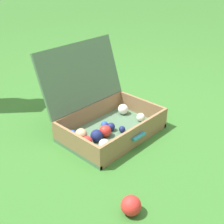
{
  "coord_description": "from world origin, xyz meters",
  "views": [
    {
      "loc": [
        -1.3,
        -1.18,
        1.07
      ],
      "look_at": [
        -0.08,
        -0.03,
        0.17
      ],
      "focal_mm": 47.1,
      "sensor_mm": 36.0,
      "label": 1
    }
  ],
  "objects": [
    {
      "name": "open_suitcase",
      "position": [
        -0.09,
        0.04,
        0.12
      ],
      "size": [
        0.65,
        0.6,
        0.56
      ],
      "color": "#4C7051",
      "rests_on": "ground"
    },
    {
      "name": "ground_plane",
      "position": [
        0.0,
        0.0,
        0.0
      ],
      "size": [
        16.0,
        16.0,
        0.0
      ],
      "primitive_type": "plane",
      "color": "#336B28"
    },
    {
      "name": "stray_ball_on_grass",
      "position": [
        -0.52,
        -0.57,
        0.05
      ],
      "size": [
        0.1,
        0.1,
        0.1
      ],
      "primitive_type": "sphere",
      "color": "red",
      "rests_on": "ground"
    }
  ]
}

